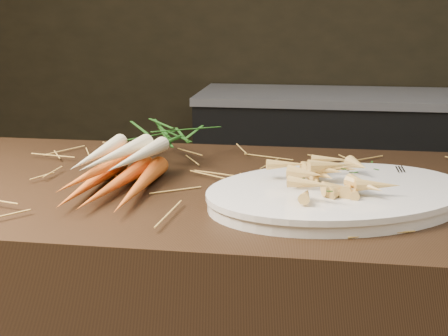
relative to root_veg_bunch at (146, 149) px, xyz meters
name	(u,v)px	position (x,y,z in m)	size (l,w,h in m)	color
back_counter	(369,172)	(0.69, 1.81, -0.53)	(1.82, 0.62, 0.84)	black
straw_bedding	(327,184)	(0.39, -0.07, -0.04)	(1.40, 0.60, 0.02)	#A26A2C
root_veg_bunch	(146,149)	(0.00, 0.00, 0.00)	(0.21, 0.57, 0.10)	orange
serving_platter	(338,197)	(0.41, -0.16, -0.04)	(0.49, 0.33, 0.03)	white
roasted_veg_heap	(339,176)	(0.41, -0.16, 0.00)	(0.24, 0.17, 0.05)	#C79045
serving_fork	(428,185)	(0.58, -0.11, -0.02)	(0.02, 0.19, 0.00)	silver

